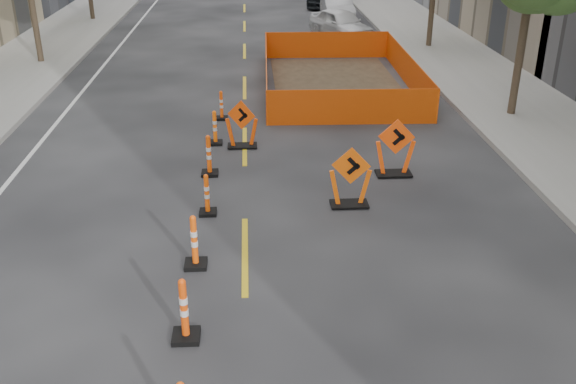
{
  "coord_description": "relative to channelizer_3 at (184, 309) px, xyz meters",
  "views": [
    {
      "loc": [
        0.17,
        -6.91,
        6.42
      ],
      "look_at": [
        0.88,
        4.48,
        1.1
      ],
      "focal_mm": 40.0,
      "sensor_mm": 36.0,
      "label": 1
    }
  ],
  "objects": [
    {
      "name": "parked_car_near",
      "position": [
        5.64,
        23.1,
        0.14
      ],
      "size": [
        3.14,
        4.42,
        1.4
      ],
      "primitive_type": "imported",
      "rotation": [
        0.0,
        0.0,
        0.41
      ],
      "color": "silver",
      "rests_on": "ground"
    },
    {
      "name": "chevron_sign_center",
      "position": [
        3.3,
        4.6,
        0.16
      ],
      "size": [
        1.04,
        0.73,
        1.42
      ],
      "primitive_type": null,
      "rotation": [
        0.0,
        0.0,
        -0.18
      ],
      "color": "#EF580A",
      "rests_on": "ground"
    },
    {
      "name": "channelizer_6",
      "position": [
        0.06,
        6.57,
        -0.03
      ],
      "size": [
        0.42,
        0.42,
        1.05
      ],
      "primitive_type": null,
      "color": "#E94A09",
      "rests_on": "ground"
    },
    {
      "name": "sidewalk_right",
      "position": [
        9.93,
        10.57,
        -0.48
      ],
      "size": [
        4.0,
        90.0,
        0.15
      ],
      "primitive_type": "cube",
      "color": "gray",
      "rests_on": "ground"
    },
    {
      "name": "chevron_sign_right",
      "position": [
        4.67,
        6.26,
        0.19
      ],
      "size": [
        1.07,
        0.74,
        1.48
      ],
      "primitive_type": null,
      "rotation": [
        0.0,
        0.0,
        -0.15
      ],
      "color": "#FF490A",
      "rests_on": "ground"
    },
    {
      "name": "parked_car_mid",
      "position": [
        6.09,
        27.92,
        0.16
      ],
      "size": [
        1.52,
        4.33,
        1.43
      ],
      "primitive_type": "imported",
      "rotation": [
        0.0,
        0.0,
        -0.0
      ],
      "color": "#B7B7BD",
      "rests_on": "ground"
    },
    {
      "name": "channelizer_4",
      "position": [
        0.0,
        2.19,
        -0.02
      ],
      "size": [
        0.42,
        0.42,
        1.08
      ],
      "primitive_type": null,
      "color": "#FF530A",
      "rests_on": "ground"
    },
    {
      "name": "channelizer_7",
      "position": [
        0.11,
        8.77,
        -0.07
      ],
      "size": [
        0.39,
        0.39,
        0.98
      ],
      "primitive_type": null,
      "color": "#FF5E0A",
      "rests_on": "ground"
    },
    {
      "name": "safety_fence",
      "position": [
        4.34,
        14.63,
        -0.0
      ],
      "size": [
        5.44,
        8.99,
        1.11
      ],
      "primitive_type": null,
      "rotation": [
        0.0,
        0.0,
        -0.03
      ],
      "color": "#FF550D",
      "rests_on": "ground"
    },
    {
      "name": "channelizer_3",
      "position": [
        0.0,
        0.0,
        0.0
      ],
      "size": [
        0.44,
        0.44,
        1.11
      ],
      "primitive_type": null,
      "color": "#F0470A",
      "rests_on": "ground"
    },
    {
      "name": "channelizer_5",
      "position": [
        0.12,
        4.38,
        -0.08
      ],
      "size": [
        0.38,
        0.38,
        0.95
      ],
      "primitive_type": null,
      "color": "#F2510A",
      "rests_on": "ground"
    },
    {
      "name": "chevron_sign_left",
      "position": [
        0.87,
        8.47,
        0.12
      ],
      "size": [
        1.05,
        0.87,
        1.36
      ],
      "primitive_type": null,
      "rotation": [
        0.0,
        0.0,
        -0.42
      ],
      "color": "#E24409",
      "rests_on": "ground"
    },
    {
      "name": "channelizer_8",
      "position": [
        0.22,
        10.96,
        -0.1
      ],
      "size": [
        0.36,
        0.36,
        0.92
      ],
      "primitive_type": null,
      "color": "#EA4909",
      "rests_on": "ground"
    }
  ]
}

